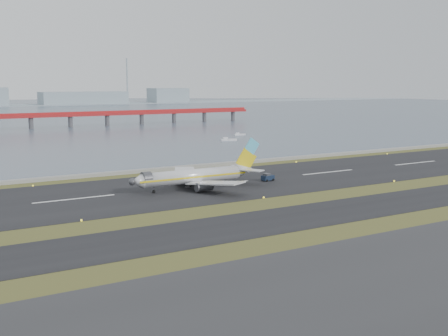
{
  "coord_description": "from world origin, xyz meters",
  "views": [
    {
      "loc": [
        -76.61,
        -102.86,
        28.01
      ],
      "look_at": [
        -2.67,
        22.0,
        5.82
      ],
      "focal_mm": 45.0,
      "sensor_mm": 36.0,
      "label": 1
    }
  ],
  "objects": [
    {
      "name": "runway_strip",
      "position": [
        0.0,
        30.0,
        0.05
      ],
      "size": [
        1000.0,
        45.0,
        0.1
      ],
      "primitive_type": "cube",
      "color": "black",
      "rests_on": "ground"
    },
    {
      "name": "red_pier",
      "position": [
        20.0,
        250.0,
        7.28
      ],
      "size": [
        260.0,
        5.0,
        10.2
      ],
      "color": "#A31C1E",
      "rests_on": "ground"
    },
    {
      "name": "taxiway_strip",
      "position": [
        0.0,
        -12.0,
        0.05
      ],
      "size": [
        1000.0,
        18.0,
        0.1
      ],
      "primitive_type": "cube",
      "color": "black",
      "rests_on": "ground"
    },
    {
      "name": "workboat_far",
      "position": [
        82.72,
        150.05,
        0.46
      ],
      "size": [
        6.27,
        3.19,
        1.46
      ],
      "rotation": [
        0.0,
        0.0,
        -0.23
      ],
      "color": "silver",
      "rests_on": "ground"
    },
    {
      "name": "airliner",
      "position": [
        -7.98,
        27.06,
        3.46
      ],
      "size": [
        38.52,
        32.89,
        12.8
      ],
      "color": "silver",
      "rests_on": "ground"
    },
    {
      "name": "ground",
      "position": [
        0.0,
        0.0,
        0.0
      ],
      "size": [
        1000.0,
        1000.0,
        0.0
      ],
      "primitive_type": "plane",
      "color": "#394A1A",
      "rests_on": "ground"
    },
    {
      "name": "pushback_tug",
      "position": [
        14.73,
        26.89,
        1.1
      ],
      "size": [
        3.79,
        2.53,
        2.28
      ],
      "rotation": [
        0.0,
        0.0,
        0.14
      ],
      "color": "#131F34",
      "rests_on": "ground"
    },
    {
      "name": "workboat_near",
      "position": [
        62.76,
        128.36,
        0.59
      ],
      "size": [
        7.97,
        5.13,
        1.85
      ],
      "rotation": [
        0.0,
        0.0,
        -0.39
      ],
      "color": "silver",
      "rests_on": "ground"
    },
    {
      "name": "seawall",
      "position": [
        0.0,
        60.0,
        0.5
      ],
      "size": [
        1000.0,
        2.5,
        1.0
      ],
      "primitive_type": "cube",
      "color": "gray",
      "rests_on": "ground"
    }
  ]
}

